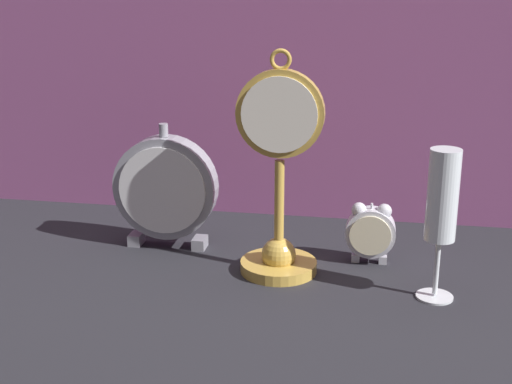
{
  "coord_description": "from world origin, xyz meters",
  "views": [
    {
      "loc": [
        0.17,
        -0.88,
        0.43
      ],
      "look_at": [
        0.0,
        0.08,
        0.12
      ],
      "focal_mm": 50.0,
      "sensor_mm": 36.0,
      "label": 1
    }
  ],
  "objects_px": {
    "alarm_clock_twin_bell": "(371,230)",
    "champagne_flute": "(442,206)",
    "mantel_clock_silver": "(166,188)",
    "pocket_watch_on_stand": "(279,192)"
  },
  "relations": [
    {
      "from": "alarm_clock_twin_bell",
      "to": "mantel_clock_silver",
      "type": "relative_size",
      "value": 0.47
    },
    {
      "from": "alarm_clock_twin_bell",
      "to": "champagne_flute",
      "type": "relative_size",
      "value": 0.46
    },
    {
      "from": "alarm_clock_twin_bell",
      "to": "mantel_clock_silver",
      "type": "height_order",
      "value": "mantel_clock_silver"
    },
    {
      "from": "mantel_clock_silver",
      "to": "alarm_clock_twin_bell",
      "type": "bearing_deg",
      "value": -1.94
    },
    {
      "from": "mantel_clock_silver",
      "to": "champagne_flute",
      "type": "distance_m",
      "value": 0.43
    },
    {
      "from": "pocket_watch_on_stand",
      "to": "mantel_clock_silver",
      "type": "bearing_deg",
      "value": 160.62
    },
    {
      "from": "alarm_clock_twin_bell",
      "to": "mantel_clock_silver",
      "type": "xyz_separation_m",
      "value": [
        -0.32,
        0.01,
        0.05
      ]
    },
    {
      "from": "alarm_clock_twin_bell",
      "to": "champagne_flute",
      "type": "distance_m",
      "value": 0.16
    },
    {
      "from": "alarm_clock_twin_bell",
      "to": "champagne_flute",
      "type": "height_order",
      "value": "champagne_flute"
    },
    {
      "from": "mantel_clock_silver",
      "to": "champagne_flute",
      "type": "xyz_separation_m",
      "value": [
        0.41,
        -0.12,
        0.03
      ]
    }
  ]
}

